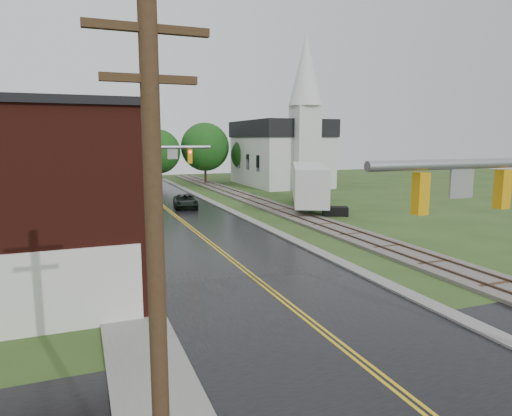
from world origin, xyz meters
TOP-DOWN VIEW (x-y plane):
  - main_road at (0.00, 30.00)m, footprint 10.00×90.00m
  - cross_road at (0.00, 2.00)m, footprint 60.00×9.00m
  - curb_right at (5.40, 35.00)m, footprint 0.80×70.00m
  - sidewalk_left at (-6.20, 25.00)m, footprint 2.40×50.00m
  - yellow_house at (-11.00, 26.00)m, footprint 8.00×7.00m
  - darkred_building at (-10.00, 35.00)m, footprint 7.00×6.00m
  - church at (20.00, 53.74)m, footprint 10.40×18.40m
  - railroad at (10.00, 35.00)m, footprint 3.20×80.00m
  - traffic_signal_far at (-3.47, 27.00)m, footprint 7.34×0.43m
  - utility_pole_a at (-6.80, 0.00)m, footprint 1.80×0.28m
  - utility_pole_b at (-6.80, 22.00)m, footprint 1.80×0.28m
  - utility_pole_c at (-6.80, 44.00)m, footprint 1.80×0.28m
  - tree_left_c at (-13.85, 39.90)m, footprint 6.00×6.00m
  - tree_left_e at (-8.85, 45.90)m, footprint 6.40×6.40m
  - suv_dark at (1.86, 37.34)m, footprint 2.83×5.04m
  - pickup_white at (-4.80, 18.04)m, footprint 2.18×4.23m
  - semi_trailer at (13.37, 33.06)m, footprint 8.45×13.64m

SIDE VIEW (x-z plane):
  - main_road at x=0.00m, z-range -0.01..0.01m
  - cross_road at x=0.00m, z-range -0.01..0.01m
  - curb_right at x=5.40m, z-range -0.06..0.06m
  - sidewalk_left at x=-6.20m, z-range -0.06..0.06m
  - railroad at x=10.00m, z-range -0.04..0.26m
  - pickup_white at x=-4.80m, z-range 0.00..1.17m
  - suv_dark at x=1.86m, z-range 0.00..1.33m
  - darkred_building at x=-10.00m, z-range 0.00..4.40m
  - semi_trailer at x=13.37m, z-range 0.37..4.58m
  - yellow_house at x=-11.00m, z-range 0.00..6.40m
  - tree_left_c at x=-13.85m, z-range 0.69..8.34m
  - utility_pole_a at x=-6.80m, z-range 0.22..9.22m
  - utility_pole_b at x=-6.80m, z-range 0.22..9.22m
  - utility_pole_c at x=-6.80m, z-range 0.22..9.22m
  - tree_left_e at x=-8.85m, z-range 0.73..8.89m
  - traffic_signal_far at x=-3.47m, z-range 1.37..8.57m
  - church at x=20.00m, z-range -4.17..15.83m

